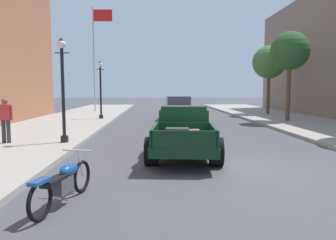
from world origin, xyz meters
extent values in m
plane|color=#47474C|center=(0.00, 0.00, 0.00)|extent=(140.00, 140.00, 0.00)
cube|color=black|center=(-0.82, 1.35, 0.54)|extent=(2.17, 5.03, 0.24)
cube|color=black|center=(-0.79, 1.70, 1.06)|extent=(1.65, 1.23, 0.80)
cube|color=black|center=(-0.79, 1.65, 1.52)|extent=(1.51, 1.05, 0.12)
cube|color=#3D4C5B|center=(-0.74, 2.27, 1.22)|extent=(1.32, 0.15, 0.44)
cube|color=black|center=(-0.68, 3.00, 0.92)|extent=(1.44, 1.61, 0.52)
cube|color=silver|center=(-0.61, 3.80, 0.90)|extent=(0.69, 0.16, 0.47)
cube|color=black|center=(-0.94, -0.04, 0.68)|extent=(1.86, 2.24, 0.04)
cube|color=black|center=(-1.74, 0.03, 0.90)|extent=(0.26, 2.10, 0.44)
cube|color=black|center=(-0.13, -0.11, 0.90)|extent=(0.26, 2.10, 0.44)
cube|color=black|center=(-1.02, -1.05, 0.90)|extent=(1.62, 0.22, 0.44)
cube|color=black|center=(-0.85, 0.97, 0.90)|extent=(1.62, 0.22, 0.44)
cylinder|color=black|center=(-1.60, 2.77, 0.40)|extent=(0.43, 0.83, 0.80)
cylinder|color=silver|center=(-1.78, 2.79, 0.40)|extent=(0.07, 0.65, 0.66)
cylinder|color=silver|center=(-1.79, 2.79, 0.40)|extent=(0.04, 0.24, 0.24)
cylinder|color=black|center=(0.19, 2.62, 0.40)|extent=(0.43, 0.83, 0.80)
cylinder|color=silver|center=(0.38, 2.60, 0.40)|extent=(0.07, 0.65, 0.66)
cylinder|color=silver|center=(0.39, 2.60, 0.40)|extent=(0.04, 0.24, 0.24)
cylinder|color=black|center=(-1.83, 0.09, 0.40)|extent=(0.43, 0.83, 0.80)
cylinder|color=silver|center=(-2.01, 0.10, 0.40)|extent=(0.07, 0.65, 0.66)
cylinder|color=silver|center=(-2.02, 0.10, 0.40)|extent=(0.04, 0.24, 0.24)
cylinder|color=black|center=(-0.04, -0.07, 0.40)|extent=(0.43, 0.83, 0.80)
cylinder|color=silver|center=(0.15, -0.08, 0.40)|extent=(0.07, 0.65, 0.66)
cylinder|color=silver|center=(0.16, -0.08, 0.40)|extent=(0.04, 0.24, 0.24)
cube|color=#2D2D33|center=(-1.15, -0.37, 0.90)|extent=(0.64, 0.49, 0.40)
cube|color=#3D2D1E|center=(-1.15, -0.37, 0.90)|extent=(0.62, 0.10, 0.42)
cube|color=brown|center=(-0.69, 0.24, 0.84)|extent=(0.45, 0.34, 0.28)
torus|color=black|center=(-3.24, -2.20, 0.33)|extent=(0.23, 0.67, 0.67)
torus|color=black|center=(-3.58, -3.61, 0.33)|extent=(0.23, 0.67, 0.67)
cube|color=#4C4C51|center=(-3.42, -2.96, 0.38)|extent=(0.34, 0.48, 0.28)
ellipsoid|color=navy|center=(-3.36, -2.71, 0.61)|extent=(0.38, 0.57, 0.24)
cube|color=black|center=(-3.48, -3.20, 0.53)|extent=(0.35, 0.60, 0.10)
cylinder|color=silver|center=(-3.25, -2.26, 0.64)|extent=(0.11, 0.26, 0.58)
cylinder|color=silver|center=(-3.28, -2.38, 0.91)|extent=(0.61, 0.18, 0.04)
cube|color=navy|center=(-3.58, -3.61, 0.66)|extent=(0.27, 0.43, 0.06)
cube|color=#AD1E1E|center=(-0.21, 12.80, 0.61)|extent=(1.84, 4.34, 0.80)
cube|color=#384C5B|center=(-0.21, 12.65, 1.33)|extent=(1.57, 2.04, 0.64)
cylinder|color=black|center=(-1.07, 14.07, 0.33)|extent=(0.24, 0.67, 0.66)
cylinder|color=black|center=(0.58, 14.11, 0.33)|extent=(0.24, 0.67, 0.66)
cylinder|color=black|center=(-1.00, 11.49, 0.33)|extent=(0.24, 0.67, 0.66)
cylinder|color=black|center=(0.65, 11.53, 0.33)|extent=(0.24, 0.67, 0.66)
cylinder|color=#333338|center=(-7.30, 3.11, 0.58)|extent=(0.14, 0.14, 0.86)
cylinder|color=#333338|center=(-7.12, 3.11, 0.58)|extent=(0.14, 0.14, 0.86)
cube|color=#B23333|center=(-7.21, 3.11, 1.29)|extent=(0.36, 0.22, 0.56)
cylinder|color=#B23333|center=(-6.99, 3.11, 1.26)|extent=(0.09, 0.09, 0.54)
sphere|color=brown|center=(-7.21, 3.11, 1.69)|extent=(0.22, 0.22, 0.22)
cylinder|color=black|center=(-5.12, 3.19, 0.27)|extent=(0.28, 0.28, 0.24)
cylinder|color=black|center=(-5.12, 3.19, 1.99)|extent=(0.12, 0.12, 3.20)
cylinder|color=black|center=(-5.12, 3.19, 3.44)|extent=(0.50, 0.04, 0.04)
sphere|color=silver|center=(-5.12, 3.19, 3.75)|extent=(0.32, 0.32, 0.32)
cone|color=black|center=(-5.12, 3.19, 3.93)|extent=(0.24, 0.24, 0.14)
cylinder|color=black|center=(-5.40, 12.81, 0.27)|extent=(0.28, 0.28, 0.24)
cylinder|color=black|center=(-5.40, 12.81, 1.99)|extent=(0.12, 0.12, 3.20)
cylinder|color=black|center=(-5.40, 12.81, 3.44)|extent=(0.50, 0.04, 0.04)
sphere|color=silver|center=(-5.40, 12.81, 3.75)|extent=(0.32, 0.32, 0.32)
cone|color=black|center=(-5.40, 12.81, 3.93)|extent=(0.24, 0.24, 0.14)
cylinder|color=#B2B2B7|center=(-7.11, 19.71, 4.65)|extent=(0.12, 0.12, 9.00)
sphere|color=gold|center=(-7.11, 19.71, 9.23)|extent=(0.16, 0.16, 0.16)
cube|color=red|center=(-6.25, 19.71, 8.50)|extent=(1.60, 0.03, 1.00)
cylinder|color=brown|center=(6.65, 10.98, 1.88)|extent=(0.26, 0.26, 3.45)
sphere|color=#285628|center=(6.65, 10.98, 4.50)|extent=(2.38, 2.38, 2.38)
cylinder|color=brown|center=(7.34, 16.47, 1.71)|extent=(0.26, 0.26, 3.13)
sphere|color=#3D7538|center=(7.34, 16.47, 4.27)|extent=(2.63, 2.63, 2.63)
camera|label=1|loc=(-1.71, -8.61, 2.13)|focal=33.72mm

